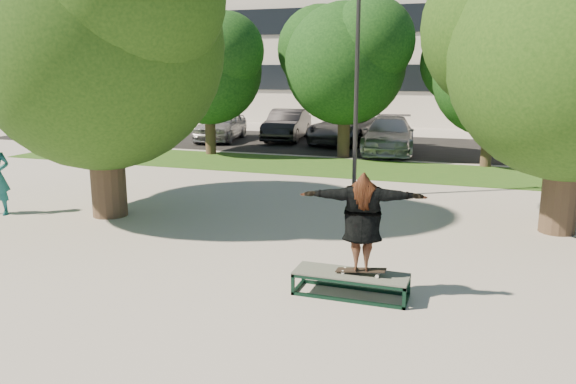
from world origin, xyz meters
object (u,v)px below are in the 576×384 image
at_px(tree_left, 97,29).
at_px(lamppost, 357,83).
at_px(car_dark, 287,125).
at_px(grind_box, 351,284).
at_px(car_grey, 345,128).
at_px(tree_right, 571,41).
at_px(car_silver_a, 221,125).
at_px(car_silver_b, 389,135).

xyz_separation_m(tree_left, lamppost, (5.29, 3.91, -1.27)).
bearing_deg(lamppost, car_dark, 117.55).
relative_size(grind_box, car_grey, 0.33).
height_order(tree_right, car_silver_a, tree_right).
relative_size(lamppost, car_grey, 1.13).
xyz_separation_m(grind_box, car_grey, (-4.50, 18.37, 0.56)).
bearing_deg(car_grey, tree_right, -54.25).
distance_m(car_silver_a, car_grey, 6.22).
distance_m(tree_left, car_silver_a, 15.24).
bearing_deg(car_silver_b, tree_left, -117.24).
xyz_separation_m(car_dark, car_grey, (3.00, -0.10, -0.02)).
bearing_deg(lamppost, tree_right, -21.28).
bearing_deg(car_dark, lamppost, -68.89).
height_order(tree_left, lamppost, tree_left).
relative_size(car_dark, car_silver_b, 0.90).
height_order(tree_left, car_grey, tree_left).
height_order(lamppost, car_silver_a, lamppost).
bearing_deg(car_silver_a, car_grey, -0.44).
xyz_separation_m(tree_left, grind_box, (6.79, -3.06, -4.23)).
distance_m(grind_box, car_grey, 18.92).
bearing_deg(grind_box, car_silver_a, 121.51).
bearing_deg(tree_right, car_silver_b, 116.40).
xyz_separation_m(tree_left, car_silver_a, (-3.85, 14.29, -3.63)).
xyz_separation_m(tree_right, lamppost, (-4.92, 1.92, -0.94)).
distance_m(car_grey, car_silver_b, 3.50).
distance_m(lamppost, car_silver_b, 9.29).
xyz_separation_m(lamppost, car_grey, (-3.00, 11.40, -2.40)).
relative_size(lamppost, car_silver_a, 1.31).
height_order(tree_right, grind_box, tree_right).
bearing_deg(tree_right, lamppost, 158.72).
relative_size(tree_right, grind_box, 3.62).
height_order(tree_left, car_silver_b, tree_left).
xyz_separation_m(car_silver_a, car_dark, (3.14, 1.11, -0.02)).
xyz_separation_m(grind_box, car_dark, (-7.50, 18.47, 0.58)).
bearing_deg(car_dark, tree_left, -93.81).
xyz_separation_m(tree_right, car_dark, (-10.92, 13.42, -3.32)).
relative_size(tree_right, car_grey, 1.21).
height_order(car_silver_a, car_dark, car_silver_a).
xyz_separation_m(car_silver_a, car_silver_b, (8.66, -1.42, -0.04)).
xyz_separation_m(tree_right, car_silver_a, (-14.06, 12.30, -3.30)).
distance_m(tree_right, car_silver_a, 18.97).
height_order(grind_box, car_silver_b, car_silver_b).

